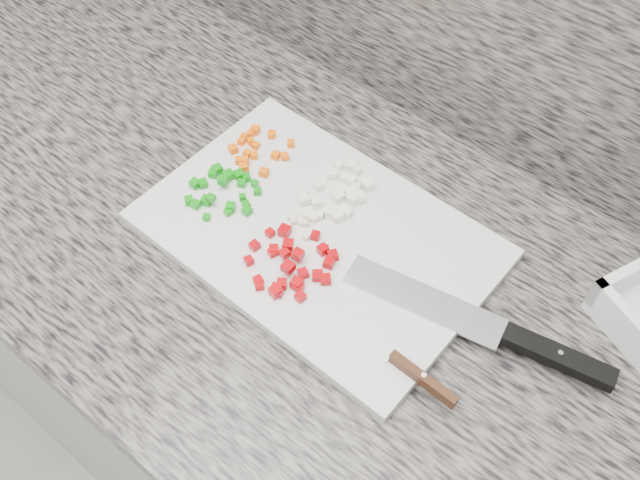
% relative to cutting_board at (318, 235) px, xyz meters
% --- Properties ---
extents(cabinet, '(3.92, 0.62, 0.86)m').
position_rel_cutting_board_xyz_m(cabinet, '(-0.02, -0.02, -0.48)').
color(cabinet, silver).
rests_on(cabinet, ground).
extents(countertop, '(3.96, 0.64, 0.04)m').
position_rel_cutting_board_xyz_m(countertop, '(-0.02, -0.02, -0.03)').
color(countertop, '#635E57').
rests_on(countertop, cabinet).
extents(cutting_board, '(0.44, 0.30, 0.01)m').
position_rel_cutting_board_xyz_m(cutting_board, '(0.00, 0.00, 0.00)').
color(cutting_board, silver).
rests_on(cutting_board, countertop).
extents(carrot_pile, '(0.08, 0.09, 0.01)m').
position_rel_cutting_board_xyz_m(carrot_pile, '(-0.15, 0.05, 0.01)').
color(carrot_pile, '#FF6405').
rests_on(carrot_pile, cutting_board).
extents(onion_pile, '(0.08, 0.12, 0.01)m').
position_rel_cutting_board_xyz_m(onion_pile, '(-0.01, 0.06, 0.01)').
color(onion_pile, white).
rests_on(onion_pile, cutting_board).
extents(green_pepper_pile, '(0.10, 0.09, 0.02)m').
position_rel_cutting_board_xyz_m(green_pepper_pile, '(-0.14, -0.03, 0.01)').
color(green_pepper_pile, '#0C8D0D').
rests_on(green_pepper_pile, cutting_board).
extents(red_pepper_pile, '(0.12, 0.11, 0.02)m').
position_rel_cutting_board_xyz_m(red_pepper_pile, '(0.01, -0.06, 0.01)').
color(red_pepper_pile, '#B10207').
rests_on(red_pepper_pile, cutting_board).
extents(garlic_pile, '(0.05, 0.04, 0.01)m').
position_rel_cutting_board_xyz_m(garlic_pile, '(-0.02, -0.00, 0.01)').
color(garlic_pile, beige).
rests_on(garlic_pile, cutting_board).
extents(chef_knife, '(0.32, 0.09, 0.02)m').
position_rel_cutting_board_xyz_m(chef_knife, '(0.27, 0.02, 0.01)').
color(chef_knife, silver).
rests_on(chef_knife, cutting_board).
extents(paring_knife, '(0.17, 0.02, 0.02)m').
position_rel_cutting_board_xyz_m(paring_knife, '(0.20, -0.09, 0.01)').
color(paring_knife, silver).
rests_on(paring_knife, cutting_board).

